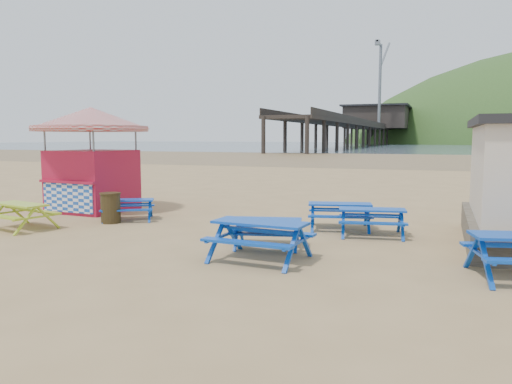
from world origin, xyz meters
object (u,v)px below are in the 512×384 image
at_px(picnic_table_blue_b, 340,216).
at_px(picnic_table_yellow, 21,216).
at_px(ice_cream_kiosk, 92,146).
at_px(litter_bin, 111,208).
at_px(picnic_table_blue_a, 128,210).

height_order(picnic_table_blue_b, picnic_table_yellow, picnic_table_blue_b).
height_order(picnic_table_yellow, ice_cream_kiosk, ice_cream_kiosk).
distance_m(picnic_table_yellow, litter_bin, 2.55).
relative_size(picnic_table_blue_b, picnic_table_yellow, 1.01).
xyz_separation_m(picnic_table_yellow, litter_bin, (1.80, 1.81, 0.10)).
height_order(picnic_table_blue_a, ice_cream_kiosk, ice_cream_kiosk).
bearing_deg(ice_cream_kiosk, picnic_table_yellow, -79.57).
xyz_separation_m(picnic_table_blue_a, picnic_table_blue_b, (6.72, 0.86, 0.04)).
height_order(picnic_table_blue_a, litter_bin, litter_bin).
bearing_deg(litter_bin, picnic_table_blue_b, 12.09).
bearing_deg(picnic_table_yellow, picnic_table_blue_b, 33.73).
bearing_deg(ice_cream_kiosk, picnic_table_blue_a, -24.67).
xyz_separation_m(picnic_table_yellow, ice_cream_kiosk, (-0.41, 3.76, 1.98)).
height_order(picnic_table_yellow, litter_bin, litter_bin).
relative_size(picnic_table_yellow, litter_bin, 2.19).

